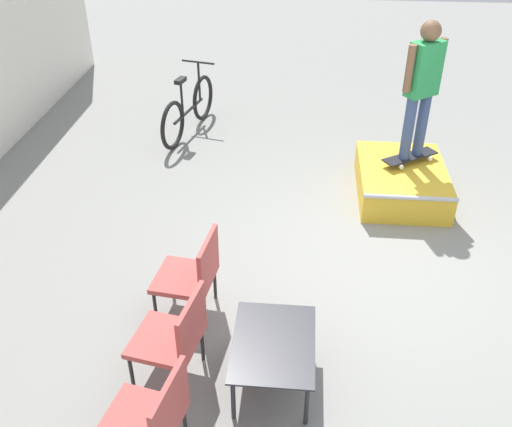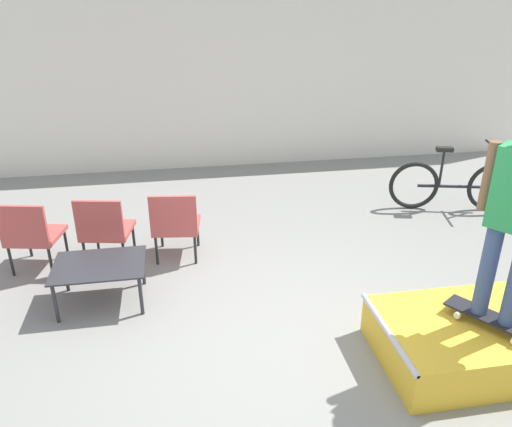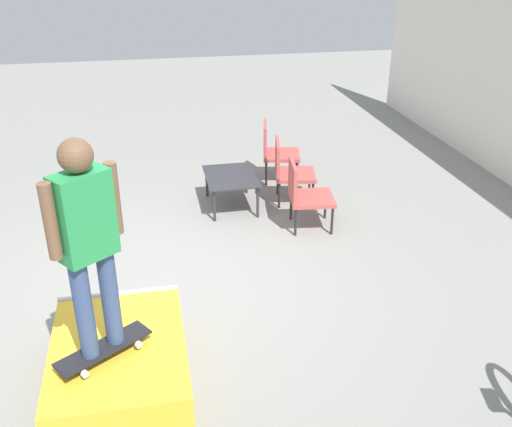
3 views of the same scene
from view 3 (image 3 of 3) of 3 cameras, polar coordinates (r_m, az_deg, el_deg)
The scene contains 8 objects.
ground_plane at distance 6.12m, azimuth -9.21°, elevation -6.45°, with size 24.00×24.00×0.00m, color gray.
skate_ramp_box at distance 4.83m, azimuth -13.44°, elevation -14.28°, with size 1.44×1.05×0.40m.
skateboard_on_ramp at distance 4.55m, azimuth -14.97°, elevation -12.89°, with size 0.58×0.73×0.07m.
person_skater at distance 4.03m, azimuth -16.55°, elevation -2.01°, with size 0.39×0.48×1.64m.
coffee_table at distance 7.46m, azimuth -2.52°, elevation 3.46°, with size 0.88×0.65×0.44m.
patio_chair_left at distance 8.30m, azimuth 1.94°, elevation 6.42°, with size 0.62×0.62×0.85m.
patio_chair_center at distance 7.59m, azimuth 3.27°, elevation 4.47°, with size 0.61×0.61×0.85m.
patio_chair_right at distance 6.90m, azimuth 4.87°, elevation 2.12°, with size 0.58×0.58×0.85m.
Camera 3 is at (5.18, -0.05, 3.26)m, focal length 40.00 mm.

